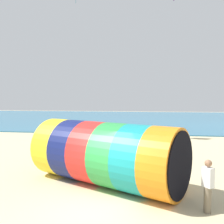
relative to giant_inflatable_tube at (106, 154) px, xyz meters
The scene contains 7 objects.
ground_plane 2.75m from the giant_inflatable_tube, 89.82° to the right, with size 120.00×120.00×0.00m, color #CCBA8C.
sea 34.61m from the giant_inflatable_tube, 89.99° to the left, with size 120.00×40.00×0.10m, color teal.
giant_inflatable_tube is the anchor object (origin of this frame).
kite_handler 4.36m from the giant_inflatable_tube, 29.66° to the right, with size 0.39×0.42×1.77m.
bystander_near_water 8.42m from the giant_inflatable_tube, 103.32° to the left, with size 0.42×0.40×1.59m.
bystander_mid_beach 7.85m from the giant_inflatable_tube, 103.63° to the left, with size 0.38×0.42×1.77m.
bystander_far_left 6.15m from the giant_inflatable_tube, 131.17° to the left, with size 0.25×0.38×1.57m.
Camera 1 is at (1.81, -8.16, 3.80)m, focal length 40.00 mm.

